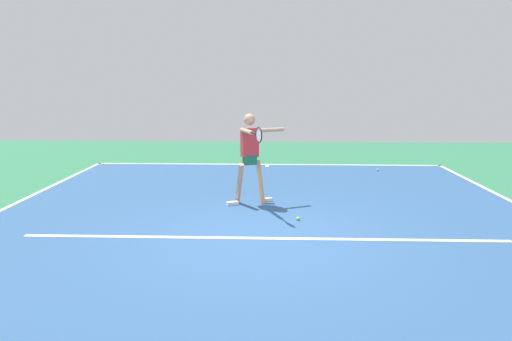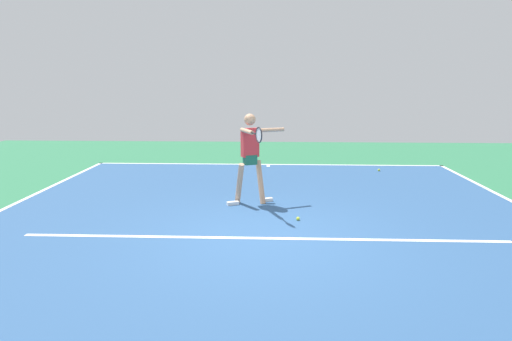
% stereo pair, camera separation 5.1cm
% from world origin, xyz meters
% --- Properties ---
extents(ground_plane, '(22.68, 22.68, 0.00)m').
position_xyz_m(ground_plane, '(0.00, 0.00, 0.00)').
color(ground_plane, '#2D754C').
extents(court_surface, '(10.49, 12.69, 0.00)m').
position_xyz_m(court_surface, '(0.00, 0.00, 0.00)').
color(court_surface, '#2D5484').
rests_on(court_surface, ground_plane).
extents(court_line_baseline_near, '(10.49, 0.10, 0.01)m').
position_xyz_m(court_line_baseline_near, '(0.00, -6.30, 0.00)').
color(court_line_baseline_near, white).
rests_on(court_line_baseline_near, ground_plane).
extents(court_line_service, '(7.87, 0.10, 0.01)m').
position_xyz_m(court_line_service, '(0.00, 0.06, 0.00)').
color(court_line_service, white).
rests_on(court_line_service, ground_plane).
extents(court_line_centre_mark, '(0.10, 0.30, 0.01)m').
position_xyz_m(court_line_centre_mark, '(0.00, -6.10, 0.00)').
color(court_line_centre_mark, white).
rests_on(court_line_centre_mark, ground_plane).
extents(tennis_player, '(1.18, 1.39, 1.87)m').
position_xyz_m(tennis_player, '(0.31, -1.97, 1.08)').
color(tennis_player, tan).
rests_on(tennis_player, ground_plane).
extents(tennis_ball_centre_court, '(0.07, 0.07, 0.07)m').
position_xyz_m(tennis_ball_centre_court, '(-0.61, -0.89, 0.03)').
color(tennis_ball_centre_court, '#CCE033').
rests_on(tennis_ball_centre_court, ground_plane).
extents(tennis_ball_far_corner, '(0.07, 0.07, 0.07)m').
position_xyz_m(tennis_ball_far_corner, '(-3.13, -5.42, 0.03)').
color(tennis_ball_far_corner, '#CCE033').
rests_on(tennis_ball_far_corner, ground_plane).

